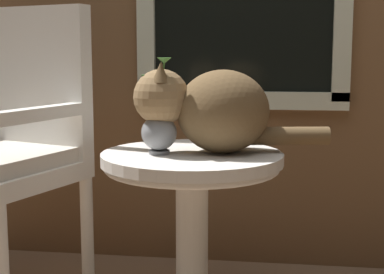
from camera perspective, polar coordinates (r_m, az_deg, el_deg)
wicker_side_table at (r=1.88m, az=0.00°, el=-6.59°), size 0.58×0.58×0.56m
wicker_chair at (r=2.08m, az=-17.59°, el=-0.22°), size 0.61×0.58×1.03m
cat at (r=1.83m, az=1.97°, el=2.76°), size 0.61×0.31×0.28m
pewter_vase_with_ivy at (r=1.81m, az=-3.24°, el=0.94°), size 0.11×0.11×0.30m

